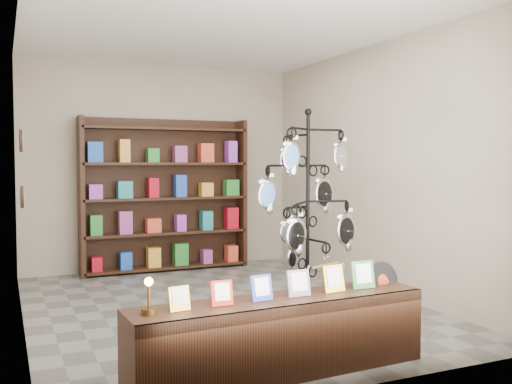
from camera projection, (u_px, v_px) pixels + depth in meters
ground at (221, 306)px, 6.23m from camera, size 5.00×5.00×0.00m
room_envelope at (221, 136)px, 6.13m from camera, size 5.00×5.00×5.00m
display_tree at (308, 202)px, 5.36m from camera, size 1.09×1.07×2.07m
front_shelf at (280, 336)px, 4.23m from camera, size 2.32×0.58×0.81m
back_shelving at (166, 200)px, 8.26m from camera, size 2.42×0.36×2.20m
wall_clocks at (21, 169)px, 6.08m from camera, size 0.03×0.24×0.84m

